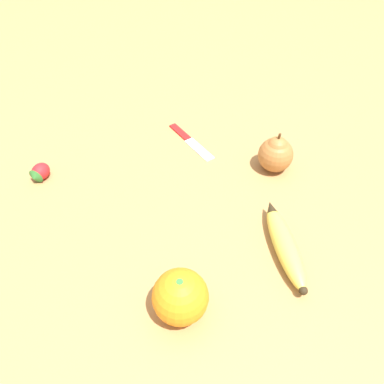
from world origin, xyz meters
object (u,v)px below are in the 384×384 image
object	(u,v)px
orange	(180,297)
pear	(276,153)
banana	(285,245)
strawberry	(40,173)
paring_knife	(189,140)

from	to	relation	value
orange	pear	distance (m)	0.38
banana	orange	bearing A→B (deg)	113.26
pear	strawberry	bearing A→B (deg)	162.98
strawberry	paring_knife	size ratio (longest dim) A/B	0.35
orange	strawberry	xyz separation A→B (m)	(-0.17, 0.38, -0.03)
pear	orange	bearing A→B (deg)	-141.14
orange	pear	xyz separation A→B (m)	(0.29, 0.24, -0.00)
orange	paring_knife	size ratio (longest dim) A/B	0.53
banana	pear	world-z (taller)	pear
banana	paring_knife	bearing A→B (deg)	19.10
banana	strawberry	bearing A→B (deg)	59.83
orange	pear	size ratio (longest dim) A/B	0.92
strawberry	paring_knife	distance (m)	0.33
orange	banana	bearing A→B (deg)	11.25
pear	paring_knife	world-z (taller)	pear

